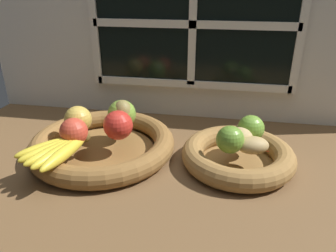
% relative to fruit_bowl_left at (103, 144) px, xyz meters
% --- Properties ---
extents(ground_plane, '(1.40, 0.90, 0.03)m').
position_rel_fruit_bowl_left_xyz_m(ground_plane, '(0.21, 0.01, -0.04)').
color(ground_plane, brown).
extents(back_wall, '(1.40, 0.05, 0.55)m').
position_rel_fruit_bowl_left_xyz_m(back_wall, '(0.21, 0.31, 0.25)').
color(back_wall, silver).
rests_on(back_wall, ground_plane).
extents(fruit_bowl_left, '(0.39, 0.39, 0.06)m').
position_rel_fruit_bowl_left_xyz_m(fruit_bowl_left, '(0.00, 0.00, 0.00)').
color(fruit_bowl_left, brown).
rests_on(fruit_bowl_left, ground_plane).
extents(fruit_bowl_right, '(0.29, 0.29, 0.06)m').
position_rel_fruit_bowl_left_xyz_m(fruit_bowl_right, '(0.36, 0.00, 0.00)').
color(fruit_bowl_right, olive).
rests_on(fruit_bowl_right, ground_plane).
extents(apple_red_right, '(0.08, 0.08, 0.08)m').
position_rel_fruit_bowl_left_xyz_m(apple_red_right, '(0.05, -0.01, 0.07)').
color(apple_red_right, red).
rests_on(apple_red_right, fruit_bowl_left).
extents(apple_green_back, '(0.08, 0.08, 0.08)m').
position_rel_fruit_bowl_left_xyz_m(apple_green_back, '(0.04, 0.06, 0.07)').
color(apple_green_back, '#7AA338').
rests_on(apple_green_back, fruit_bowl_left).
extents(apple_red_front, '(0.07, 0.07, 0.07)m').
position_rel_fruit_bowl_left_xyz_m(apple_red_front, '(-0.05, -0.06, 0.06)').
color(apple_red_front, '#CC422D').
rests_on(apple_red_front, fruit_bowl_left).
extents(apple_golden_left, '(0.07, 0.07, 0.07)m').
position_rel_fruit_bowl_left_xyz_m(apple_golden_left, '(-0.07, 0.01, 0.07)').
color(apple_golden_left, gold).
rests_on(apple_golden_left, fruit_bowl_left).
extents(pear_brown, '(0.07, 0.08, 0.08)m').
position_rel_fruit_bowl_left_xyz_m(pear_brown, '(0.04, 0.05, 0.07)').
color(pear_brown, olive).
rests_on(pear_brown, fruit_bowl_left).
extents(banana_bunch_front, '(0.14, 0.18, 0.03)m').
position_rel_fruit_bowl_left_xyz_m(banana_bunch_front, '(-0.06, -0.12, 0.04)').
color(banana_bunch_front, yellow).
rests_on(banana_bunch_front, fruit_bowl_left).
extents(potato_back, '(0.08, 0.08, 0.04)m').
position_rel_fruit_bowl_left_xyz_m(potato_back, '(0.38, 0.04, 0.05)').
color(potato_back, tan).
rests_on(potato_back, fruit_bowl_right).
extents(potato_large, '(0.07, 0.06, 0.05)m').
position_rel_fruit_bowl_left_xyz_m(potato_large, '(0.36, 0.00, 0.05)').
color(potato_large, tan).
rests_on(potato_large, fruit_bowl_right).
extents(potato_small, '(0.09, 0.07, 0.04)m').
position_rel_fruit_bowl_left_xyz_m(potato_small, '(0.39, -0.03, 0.05)').
color(potato_small, tan).
rests_on(potato_small, fruit_bowl_right).
extents(lime_near, '(0.07, 0.07, 0.07)m').
position_rel_fruit_bowl_left_xyz_m(lime_near, '(0.34, -0.04, 0.06)').
color(lime_near, olive).
rests_on(lime_near, fruit_bowl_right).
extents(lime_far, '(0.07, 0.07, 0.07)m').
position_rel_fruit_bowl_left_xyz_m(lime_far, '(0.39, 0.04, 0.06)').
color(lime_far, '#6B9E33').
rests_on(lime_far, fruit_bowl_right).
extents(chili_pepper, '(0.11, 0.05, 0.02)m').
position_rel_fruit_bowl_left_xyz_m(chili_pepper, '(0.38, -0.02, 0.04)').
color(chili_pepper, red).
rests_on(chili_pepper, fruit_bowl_right).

